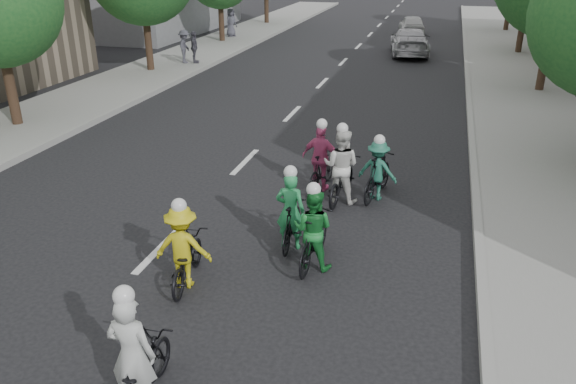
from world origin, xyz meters
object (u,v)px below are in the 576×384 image
at_px(cyclist_1, 378,173).
at_px(cyclist_4, 137,368).
at_px(follow_car_trail, 412,25).
at_px(spectator_1, 194,47).
at_px(cyclist_0, 313,234).
at_px(cyclist_2, 321,164).
at_px(cyclist_6, 341,173).
at_px(cyclist_5, 184,253).
at_px(spectator_2, 231,22).
at_px(follow_car_lead, 410,42).
at_px(cyclist_3, 291,218).
at_px(spectator_0, 185,47).

bearing_deg(cyclist_1, cyclist_4, 85.81).
bearing_deg(follow_car_trail, cyclist_1, 83.44).
distance_m(cyclist_4, spectator_1, 22.48).
height_order(cyclist_0, cyclist_2, cyclist_2).
bearing_deg(cyclist_6, cyclist_5, 70.99).
relative_size(cyclist_1, cyclist_4, 1.00).
bearing_deg(follow_car_trail, cyclist_2, 80.52).
xyz_separation_m(cyclist_0, cyclist_5, (-2.00, -1.22, -0.03)).
relative_size(follow_car_trail, spectator_2, 2.20).
xyz_separation_m(follow_car_trail, spectator_1, (-9.50, -13.51, 0.27)).
bearing_deg(follow_car_trail, spectator_2, 14.67).
bearing_deg(cyclist_1, follow_car_trail, -75.87).
bearing_deg(follow_car_lead, cyclist_6, 82.46).
bearing_deg(cyclist_3, cyclist_6, -105.14).
height_order(cyclist_1, cyclist_6, cyclist_6).
relative_size(cyclist_4, cyclist_6, 0.98).
bearing_deg(cyclist_3, follow_car_lead, -94.18).
distance_m(cyclist_5, spectator_1, 19.67).
height_order(follow_car_lead, spectator_1, spectator_1).
bearing_deg(follow_car_lead, cyclist_2, 80.74).
bearing_deg(spectator_0, cyclist_5, -164.96).
relative_size(cyclist_5, follow_car_lead, 0.36).
bearing_deg(cyclist_3, spectator_0, -61.33).
bearing_deg(cyclist_3, cyclist_4, 77.96).
bearing_deg(cyclist_0, cyclist_3, -42.39).
distance_m(follow_car_trail, spectator_1, 16.52).
bearing_deg(cyclist_6, cyclist_1, -150.44).
xyz_separation_m(follow_car_trail, spectator_2, (-10.91, -4.78, 0.36)).
bearing_deg(cyclist_0, follow_car_trail, -85.70).
xyz_separation_m(cyclist_6, follow_car_trail, (-0.34, 27.29, -0.03)).
bearing_deg(spectator_1, spectator_0, 86.94).
bearing_deg(spectator_0, cyclist_6, -152.96).
height_order(cyclist_6, follow_car_lead, cyclist_6).
bearing_deg(spectator_0, spectator_1, -84.47).
bearing_deg(spectator_2, follow_car_lead, -80.66).
bearing_deg(spectator_2, spectator_1, -147.71).
bearing_deg(follow_car_lead, spectator_0, 23.03).
bearing_deg(cyclist_4, follow_car_trail, -93.97).
bearing_deg(spectator_2, spectator_0, -150.71).
bearing_deg(cyclist_3, cyclist_2, -91.82).
xyz_separation_m(cyclist_1, spectator_2, (-12.05, 22.16, 0.38)).
bearing_deg(spectator_0, cyclist_1, -150.15).
relative_size(cyclist_2, cyclist_5, 1.04).
height_order(cyclist_3, spectator_2, spectator_2).
distance_m(cyclist_0, cyclist_4, 4.22).
bearing_deg(cyclist_5, cyclist_0, -156.90).
distance_m(cyclist_0, spectator_1, 19.49).
xyz_separation_m(cyclist_3, follow_car_trail, (0.20, 29.70, 0.05)).
distance_m(cyclist_3, spectator_1, 18.68).
bearing_deg(spectator_0, spectator_2, -3.82).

